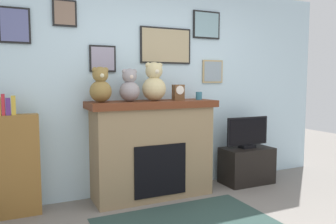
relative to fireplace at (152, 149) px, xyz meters
The scene contains 10 objects.
back_wall 0.80m from the fireplace, 63.48° to the left, with size 5.20×0.15×2.60m.
fireplace is the anchor object (origin of this frame).
bookshelf 1.47m from the fireplace, behind, with size 0.42×0.16×1.26m.
tv_stand 1.41m from the fireplace, ahead, with size 0.68×0.40×0.48m, color black.
television 1.37m from the fireplace, ahead, with size 0.64×0.14×0.42m.
candle_jar 0.88m from the fireplace, ahead, with size 0.08×0.08×0.10m, color teal.
mantel_clock 0.75m from the fireplace, ahead, with size 0.13×0.10×0.19m.
teddy_bear_brown 0.97m from the fireplace, behind, with size 0.24×0.24×0.39m.
teddy_bear_cream 0.79m from the fireplace, behind, with size 0.23×0.23×0.37m.
teddy_bear_tan 0.77m from the fireplace, 45.74° to the right, with size 0.28×0.28×0.45m.
Camera 1 is at (-1.64, -1.93, 1.39)m, focal length 35.61 mm.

